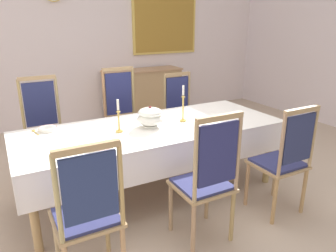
{
  "coord_description": "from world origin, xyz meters",
  "views": [
    {
      "loc": [
        -1.32,
        -2.73,
        1.77
      ],
      "look_at": [
        0.13,
        -0.06,
        0.75
      ],
      "focal_mm": 34.26,
      "sensor_mm": 36.0,
      "label": 1
    }
  ],
  "objects_px": {
    "chair_south_c": "(284,159)",
    "framed_painting": "(165,23)",
    "chair_north_c": "(182,111)",
    "bowl_near_right": "(48,129)",
    "candlestick_west": "(119,119)",
    "chair_south_a": "(88,212)",
    "soup_tureen": "(150,117)",
    "chair_north_b": "(123,116)",
    "dining_table": "(153,133)",
    "candlestick_east": "(183,107)",
    "bowl_near_left": "(207,129)",
    "bowl_far_left": "(154,114)",
    "spoon_primary": "(215,127)",
    "chair_south_b": "(207,178)",
    "spoon_secondary": "(34,131)",
    "sideboard": "(143,94)",
    "bowl_far_right": "(101,148)",
    "chair_north_a": "(44,129)"
  },
  "relations": [
    {
      "from": "candlestick_east",
      "to": "spoon_secondary",
      "type": "distance_m",
      "value": 1.49
    },
    {
      "from": "chair_south_a",
      "to": "chair_south_b",
      "type": "distance_m",
      "value": 0.95
    },
    {
      "from": "chair_north_b",
      "to": "bowl_near_left",
      "type": "xyz_separation_m",
      "value": [
        0.38,
        -1.29,
        0.16
      ]
    },
    {
      "from": "candlestick_east",
      "to": "soup_tureen",
      "type": "bearing_deg",
      "value": 180.0
    },
    {
      "from": "chair_south_c",
      "to": "candlestick_west",
      "type": "xyz_separation_m",
      "value": [
        -1.24,
        0.91,
        0.31
      ]
    },
    {
      "from": "soup_tureen",
      "to": "bowl_near_left",
      "type": "relative_size",
      "value": 1.54
    },
    {
      "from": "bowl_near_left",
      "to": "bowl_far_left",
      "type": "bearing_deg",
      "value": 107.73
    },
    {
      "from": "chair_south_a",
      "to": "chair_north_b",
      "type": "distance_m",
      "value": 2.07
    },
    {
      "from": "dining_table",
      "to": "chair_north_b",
      "type": "relative_size",
      "value": 2.2
    },
    {
      "from": "chair_north_a",
      "to": "framed_painting",
      "type": "relative_size",
      "value": 0.89
    },
    {
      "from": "spoon_primary",
      "to": "soup_tureen",
      "type": "bearing_deg",
      "value": 137.32
    },
    {
      "from": "chair_south_a",
      "to": "chair_north_c",
      "type": "xyz_separation_m",
      "value": [
        1.81,
        1.83,
        -0.0
      ]
    },
    {
      "from": "chair_north_a",
      "to": "spoon_secondary",
      "type": "height_order",
      "value": "chair_north_a"
    },
    {
      "from": "chair_north_b",
      "to": "framed_painting",
      "type": "bearing_deg",
      "value": -130.33
    },
    {
      "from": "sideboard",
      "to": "chair_south_c",
      "type": "bearing_deg",
      "value": 87.45
    },
    {
      "from": "chair_north_b",
      "to": "dining_table",
      "type": "bearing_deg",
      "value": 88.21
    },
    {
      "from": "bowl_near_right",
      "to": "chair_north_a",
      "type": "bearing_deg",
      "value": 86.96
    },
    {
      "from": "chair_south_a",
      "to": "spoon_primary",
      "type": "height_order",
      "value": "chair_south_a"
    },
    {
      "from": "chair_north_b",
      "to": "chair_south_c",
      "type": "xyz_separation_m",
      "value": [
        0.86,
        -1.84,
        -0.04
      ]
    },
    {
      "from": "chair_south_c",
      "to": "framed_painting",
      "type": "distance_m",
      "value": 3.99
    },
    {
      "from": "bowl_near_right",
      "to": "soup_tureen",
      "type": "bearing_deg",
      "value": -21.66
    },
    {
      "from": "chair_north_b",
      "to": "bowl_near_right",
      "type": "xyz_separation_m",
      "value": [
        -0.98,
        -0.56,
        0.16
      ]
    },
    {
      "from": "chair_south_b",
      "to": "spoon_secondary",
      "type": "distance_m",
      "value": 1.72
    },
    {
      "from": "bowl_far_right",
      "to": "framed_painting",
      "type": "bearing_deg",
      "value": 54.27
    },
    {
      "from": "chair_south_c",
      "to": "soup_tureen",
      "type": "bearing_deg",
      "value": 134.92
    },
    {
      "from": "chair_south_a",
      "to": "candlestick_west",
      "type": "distance_m",
      "value": 1.12
    },
    {
      "from": "bowl_near_right",
      "to": "spoon_primary",
      "type": "relative_size",
      "value": 1.01
    },
    {
      "from": "chair_north_c",
      "to": "spoon_secondary",
      "type": "bearing_deg",
      "value": 14.88
    },
    {
      "from": "chair_north_c",
      "to": "bowl_near_right",
      "type": "relative_size",
      "value": 6.03
    },
    {
      "from": "candlestick_east",
      "to": "chair_north_a",
      "type": "bearing_deg",
      "value": 144.2
    },
    {
      "from": "dining_table",
      "to": "chair_south_a",
      "type": "height_order",
      "value": "chair_south_a"
    },
    {
      "from": "soup_tureen",
      "to": "bowl_far_left",
      "type": "height_order",
      "value": "soup_tureen"
    },
    {
      "from": "candlestick_east",
      "to": "chair_south_c",
      "type": "bearing_deg",
      "value": -59.85
    },
    {
      "from": "chair_south_c",
      "to": "spoon_secondary",
      "type": "bearing_deg",
      "value": 146.29
    },
    {
      "from": "candlestick_east",
      "to": "bowl_near_left",
      "type": "relative_size",
      "value": 2.2
    },
    {
      "from": "spoon_secondary",
      "to": "sideboard",
      "type": "xyz_separation_m",
      "value": [
        2.12,
        2.18,
        -0.3
      ]
    },
    {
      "from": "dining_table",
      "to": "bowl_far_left",
      "type": "relative_size",
      "value": 18.64
    },
    {
      "from": "sideboard",
      "to": "chair_north_c",
      "type": "bearing_deg",
      "value": 84.66
    },
    {
      "from": "chair_north_a",
      "to": "bowl_near_right",
      "type": "relative_size",
      "value": 6.6
    },
    {
      "from": "chair_south_c",
      "to": "framed_painting",
      "type": "height_order",
      "value": "framed_painting"
    },
    {
      "from": "soup_tureen",
      "to": "sideboard",
      "type": "height_order",
      "value": "soup_tureen"
    },
    {
      "from": "sideboard",
      "to": "chair_north_b",
      "type": "bearing_deg",
      "value": 58.44
    },
    {
      "from": "bowl_far_right",
      "to": "spoon_primary",
      "type": "distance_m",
      "value": 1.17
    },
    {
      "from": "chair_north_b",
      "to": "framed_painting",
      "type": "xyz_separation_m",
      "value": [
        1.62,
        1.9,
        1.1
      ]
    },
    {
      "from": "bowl_near_right",
      "to": "framed_painting",
      "type": "relative_size",
      "value": 0.13
    },
    {
      "from": "chair_south_c",
      "to": "bowl_far_right",
      "type": "relative_size",
      "value": 5.44
    },
    {
      "from": "chair_south_c",
      "to": "chair_south_b",
      "type": "bearing_deg",
      "value": -179.74
    },
    {
      "from": "sideboard",
      "to": "spoon_secondary",
      "type": "bearing_deg",
      "value": 45.84
    },
    {
      "from": "bowl_far_left",
      "to": "bowl_far_right",
      "type": "height_order",
      "value": "bowl_far_right"
    },
    {
      "from": "sideboard",
      "to": "framed_painting",
      "type": "relative_size",
      "value": 1.09
    }
  ]
}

